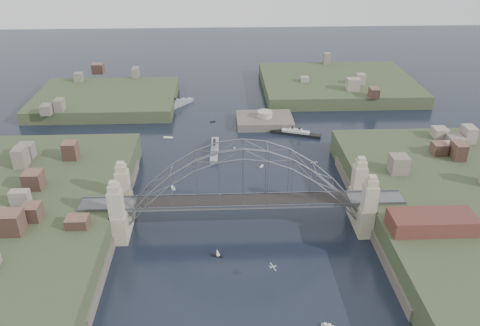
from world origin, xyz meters
name	(u,v)px	position (x,y,z in m)	size (l,w,h in m)	color
ground	(243,227)	(0.00, 0.00, 0.00)	(500.00, 500.00, 0.00)	black
bridge	(243,188)	(0.00, 0.00, 12.32)	(84.00, 13.80, 24.60)	#535456
shore_west	(24,227)	(-57.32, 0.00, 1.97)	(50.50, 90.00, 12.00)	#354126
shore_east	(454,216)	(57.32, 0.00, 1.97)	(50.50, 90.00, 12.00)	#354126
headland_nw	(107,103)	(-55.00, 95.00, 0.50)	(60.00, 45.00, 9.00)	#354126
headland_ne	(337,88)	(50.00, 110.00, 0.75)	(70.00, 55.00, 9.50)	#354126
fort_island	(264,125)	(12.00, 70.00, -0.34)	(22.00, 16.00, 9.40)	#554D44
wharf_shed	(432,222)	(44.00, -14.00, 10.00)	(20.00, 8.00, 4.00)	#592D26
finger_pier	(427,294)	(39.00, -28.00, 0.70)	(4.00, 22.00, 1.40)	#535456
naval_cruiser_near	(215,149)	(-7.73, 46.11, 0.89)	(3.01, 19.15, 5.73)	gray
naval_cruiser_far	(178,104)	(-23.78, 90.99, 0.94)	(13.08, 15.56, 6.05)	gray
ocean_liner	(296,133)	(22.82, 58.98, 0.72)	(18.71, 8.85, 4.65)	black
aeroplane	(272,267)	(5.46, -22.42, 4.93)	(1.67, 2.90, 0.43)	#B2B6BA
small_boat_a	(173,188)	(-20.30, 21.16, 0.15)	(1.72, 2.79, 0.45)	silver
small_boat_b	(262,167)	(7.82, 33.94, 0.15)	(1.47, 2.08, 0.45)	silver
small_boat_c	(217,253)	(-6.83, -11.89, 0.81)	(2.80, 1.57, 2.38)	silver
small_boat_d	(314,163)	(25.70, 35.76, 0.15)	(2.49, 1.02, 0.45)	silver
small_boat_e	(168,138)	(-25.12, 58.38, 0.15)	(3.58, 1.75, 0.45)	silver
small_boat_f	(234,149)	(-0.68, 47.48, 0.29)	(0.93, 1.83, 1.43)	silver
small_boat_g	(327,326)	(15.45, -35.61, 0.28)	(2.64, 1.61, 1.43)	silver
small_boat_h	(213,122)	(-8.49, 73.03, 0.15)	(2.07, 1.62, 0.45)	silver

